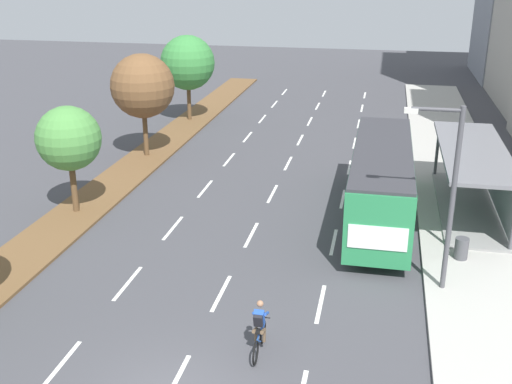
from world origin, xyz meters
name	(u,v)px	position (x,y,z in m)	size (l,w,h in m)	color
median_strip	(146,158)	(-8.30, 20.00, 0.06)	(2.60, 52.00, 0.12)	brown
sidewalk_right	(457,178)	(9.25, 20.00, 0.07)	(4.50, 52.00, 0.15)	#ADAAA3
lane_divider_left	(218,173)	(-3.50, 18.38, 0.00)	(0.14, 47.76, 0.01)	white
lane_divider_center	(281,177)	(0.00, 18.38, 0.00)	(0.14, 47.76, 0.01)	white
lane_divider_right	(346,182)	(3.50, 18.38, 0.00)	(0.14, 47.76, 0.01)	white
bus_shelter	(477,173)	(9.53, 15.52, 1.87)	(2.90, 9.77, 2.86)	gray
bus	(381,176)	(5.25, 13.59, 2.07)	(2.54, 11.29, 3.37)	#28844C
cyclist	(259,330)	(2.01, 2.65, 0.79)	(0.46, 1.82, 1.71)	black
median_tree_second	(69,139)	(-8.42, 11.57, 3.55)	(2.89, 2.89, 4.89)	brown
median_tree_third	(142,86)	(-8.40, 20.44, 4.21)	(3.66, 3.66, 5.93)	brown
median_tree_fourth	(188,63)	(-8.55, 29.32, 4.17)	(3.81, 3.81, 5.97)	brown
streetlight	(448,187)	(7.42, 7.57, 3.89)	(1.91, 0.24, 6.50)	#4C4C51
trash_bin	(461,248)	(8.45, 10.04, 0.57)	(0.52, 0.52, 0.85)	#4C4C51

